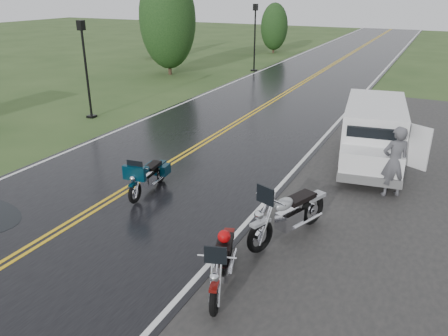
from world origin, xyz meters
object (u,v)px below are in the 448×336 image
at_px(van_white, 345,148).
at_px(lamp_post_near_left, 86,70).
at_px(motorcycle_red, 215,286).
at_px(motorcycle_silver, 260,224).
at_px(person_at_van, 394,163).
at_px(lamp_post_far_left, 255,38).
at_px(motorcycle_teal, 134,185).

relative_size(van_white, lamp_post_near_left, 1.21).
xyz_separation_m(motorcycle_red, motorcycle_silver, (-0.03, 2.12, 0.11)).
height_order(person_at_van, lamp_post_near_left, lamp_post_near_left).
height_order(van_white, lamp_post_far_left, lamp_post_far_left).
height_order(van_white, person_at_van, van_white).
xyz_separation_m(motorcycle_silver, van_white, (0.70, 4.78, 0.25)).
bearing_deg(lamp_post_near_left, motorcycle_silver, -31.84).
bearing_deg(lamp_post_near_left, lamp_post_far_left, 82.33).
bearing_deg(lamp_post_far_left, motorcycle_teal, -75.86).
height_order(motorcycle_red, lamp_post_near_left, lamp_post_near_left).
bearing_deg(motorcycle_teal, lamp_post_far_left, 96.81).
bearing_deg(person_at_van, lamp_post_near_left, -42.16).
relative_size(van_white, person_at_van, 2.55).
xyz_separation_m(person_at_van, lamp_post_near_left, (-12.85, 2.42, 1.09)).
bearing_deg(motorcycle_silver, lamp_post_far_left, 133.98).
relative_size(motorcycle_silver, van_white, 0.50).
relative_size(motorcycle_red, motorcycle_silver, 0.85).
bearing_deg(motorcycle_silver, motorcycle_red, -68.44).
relative_size(person_at_van, lamp_post_near_left, 0.47).
distance_m(van_white, person_at_van, 1.53).
height_order(motorcycle_silver, lamp_post_far_left, lamp_post_far_left).
relative_size(motorcycle_teal, van_white, 0.39).
distance_m(motorcycle_red, motorcycle_silver, 2.12).
height_order(motorcycle_red, motorcycle_silver, motorcycle_silver).
xyz_separation_m(motorcycle_red, lamp_post_near_left, (-10.75, 8.77, 1.44)).
distance_m(person_at_van, lamp_post_far_left, 19.77).
bearing_deg(van_white, motorcycle_red, -103.78).
xyz_separation_m(motorcycle_red, lamp_post_far_left, (-8.86, 22.76, 1.57)).
height_order(motorcycle_silver, person_at_van, person_at_van).
bearing_deg(lamp_post_far_left, motorcycle_silver, -66.83).
distance_m(motorcycle_red, motorcycle_teal, 4.75).
bearing_deg(lamp_post_far_left, lamp_post_near_left, -97.67).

